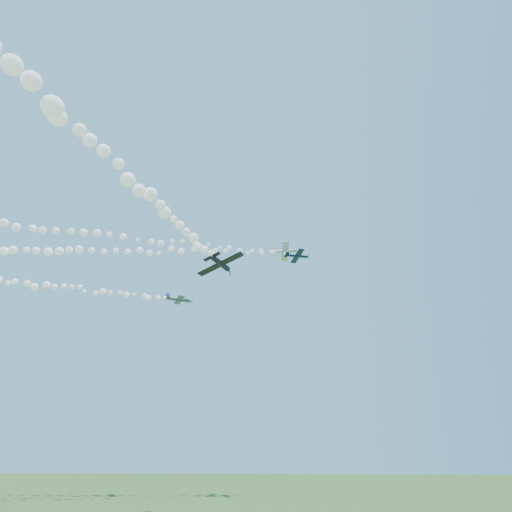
# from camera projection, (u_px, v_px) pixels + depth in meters

# --- Properties ---
(ground) EXTENTS (260.00, 260.00, 0.00)m
(ground) POSITION_uv_depth(u_px,v_px,m) (255.00, 506.00, 75.62)
(ground) COLOR #31501E
(ground) RESTS_ON ground
(plane_white) EXTENTS (7.47, 7.60, 2.46)m
(plane_white) POSITION_uv_depth(u_px,v_px,m) (285.00, 251.00, 105.59)
(plane_white) COLOR silver
(smoke_trail_white) EXTENTS (78.61, 10.93, 3.08)m
(smoke_trail_white) POSITION_uv_depth(u_px,v_px,m) (115.00, 251.00, 104.77)
(smoke_trail_white) COLOR white
(plane_navy) EXTENTS (6.40, 6.75, 1.86)m
(plane_navy) POSITION_uv_depth(u_px,v_px,m) (297.00, 256.00, 103.39)
(plane_navy) COLOR #0D1C3A
(smoke_trail_navy) EXTENTS (80.19, 30.06, 2.57)m
(smoke_trail_navy) POSITION_uv_depth(u_px,v_px,m) (105.00, 235.00, 93.25)
(smoke_trail_navy) COLOR white
(plane_grey) EXTENTS (6.50, 6.89, 2.22)m
(plane_grey) POSITION_uv_depth(u_px,v_px,m) (179.00, 300.00, 102.58)
(plane_grey) COLOR #3E4B5B
(smoke_trail_grey) EXTENTS (58.11, 28.71, 3.05)m
(smoke_trail_grey) POSITION_uv_depth(u_px,v_px,m) (22.00, 284.00, 91.81)
(smoke_trail_grey) COLOR white
(plane_black) EXTENTS (8.17, 8.12, 3.04)m
(plane_black) POSITION_uv_depth(u_px,v_px,m) (220.00, 263.00, 73.13)
(plane_black) COLOR black
(smoke_trail_black) EXTENTS (18.39, 63.86, 3.24)m
(smoke_trail_black) POSITION_uv_depth(u_px,v_px,m) (78.00, 131.00, 42.79)
(smoke_trail_black) COLOR white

